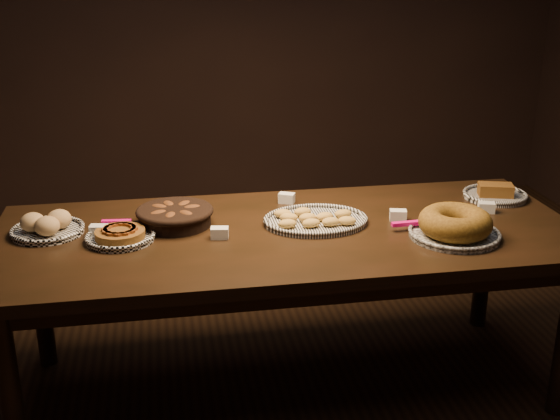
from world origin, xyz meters
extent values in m
plane|color=black|center=(0.00, 0.00, 0.00)|extent=(5.00, 5.00, 0.00)
cube|color=black|center=(0.00, 0.00, 0.72)|extent=(2.40, 1.00, 0.05)
cylinder|color=black|center=(-1.08, -0.38, 0.35)|extent=(0.08, 0.08, 0.70)
cylinder|color=black|center=(-1.08, 0.38, 0.35)|extent=(0.08, 0.08, 0.70)
cylinder|color=black|center=(1.08, 0.38, 0.35)|extent=(0.08, 0.08, 0.70)
torus|color=white|center=(-0.68, 0.00, 0.77)|extent=(0.28, 0.28, 0.02)
cylinder|color=#49240E|center=(-0.68, 0.00, 0.78)|extent=(0.21, 0.21, 0.03)
cube|color=#5C240F|center=(-0.62, 0.00, 0.80)|extent=(0.02, 0.07, 0.01)
cube|color=#5C240F|center=(-0.63, 0.02, 0.80)|extent=(0.05, 0.07, 0.01)
cube|color=#5C240F|center=(-0.65, 0.05, 0.80)|extent=(0.07, 0.05, 0.01)
cube|color=#5C240F|center=(-0.67, 0.06, 0.80)|extent=(0.07, 0.02, 0.01)
cube|color=#5C240F|center=(-0.70, 0.05, 0.80)|extent=(0.07, 0.05, 0.01)
cube|color=#5C240F|center=(-0.72, 0.03, 0.80)|extent=(0.05, 0.07, 0.01)
cube|color=#5C240F|center=(-0.73, 0.01, 0.80)|extent=(0.02, 0.07, 0.01)
cube|color=#5C240F|center=(-0.73, -0.02, 0.80)|extent=(0.05, 0.07, 0.01)
cube|color=#5C240F|center=(-0.71, -0.04, 0.80)|extent=(0.07, 0.05, 0.01)
cube|color=#5C240F|center=(-0.68, -0.05, 0.80)|extent=(0.07, 0.02, 0.01)
cube|color=#5C240F|center=(-0.65, -0.05, 0.80)|extent=(0.07, 0.05, 0.01)
cube|color=#5C240F|center=(-0.63, -0.03, 0.80)|extent=(0.05, 0.07, 0.01)
cube|color=#FC0C8C|center=(-0.70, 0.13, 0.78)|extent=(0.12, 0.04, 0.02)
cube|color=silver|center=(-0.57, 0.12, 0.78)|extent=(0.15, 0.05, 0.00)
torus|color=black|center=(0.13, 0.05, 0.77)|extent=(0.36, 0.36, 0.02)
ellipsoid|color=#AD8032|center=(-0.01, -0.01, 0.78)|extent=(0.08, 0.06, 0.04)
ellipsoid|color=#AD8032|center=(0.09, -0.02, 0.78)|extent=(0.08, 0.06, 0.04)
ellipsoid|color=#AD8032|center=(0.17, -0.02, 0.78)|extent=(0.08, 0.06, 0.04)
ellipsoid|color=#AD8032|center=(0.24, -0.02, 0.78)|extent=(0.08, 0.06, 0.04)
ellipsoid|color=#AD8032|center=(0.01, 0.06, 0.78)|extent=(0.09, 0.07, 0.04)
ellipsoid|color=#AD8032|center=(0.09, 0.05, 0.78)|extent=(0.08, 0.06, 0.04)
ellipsoid|color=#AD8032|center=(0.16, 0.04, 0.78)|extent=(0.09, 0.07, 0.04)
ellipsoid|color=#AD8032|center=(0.25, 0.06, 0.78)|extent=(0.08, 0.06, 0.04)
ellipsoid|color=#AD8032|center=(0.00, 0.11, 0.78)|extent=(0.08, 0.06, 0.04)
ellipsoid|color=#AD8032|center=(0.08, 0.12, 0.78)|extent=(0.08, 0.06, 0.04)
torus|color=black|center=(0.64, -0.19, 0.77)|extent=(0.37, 0.37, 0.02)
torus|color=brown|center=(0.64, -0.19, 0.81)|extent=(0.38, 0.38, 0.10)
cube|color=#FC0C8C|center=(0.47, -0.09, 0.78)|extent=(0.12, 0.03, 0.02)
cube|color=silver|center=(0.60, -0.08, 0.78)|extent=(0.15, 0.04, 0.00)
cylinder|color=black|center=(-0.46, 0.13, 0.79)|extent=(0.30, 0.30, 0.07)
torus|color=black|center=(-0.46, 0.13, 0.81)|extent=(0.32, 0.32, 0.03)
ellipsoid|color=#33180A|center=(-0.38, 0.15, 0.81)|extent=(0.10, 0.07, 0.04)
ellipsoid|color=#33180A|center=(-0.41, 0.20, 0.81)|extent=(0.10, 0.11, 0.04)
ellipsoid|color=#33180A|center=(-0.48, 0.21, 0.81)|extent=(0.08, 0.11, 0.04)
ellipsoid|color=#33180A|center=(-0.52, 0.18, 0.81)|extent=(0.11, 0.10, 0.04)
ellipsoid|color=#33180A|center=(-0.52, 0.10, 0.81)|extent=(0.11, 0.09, 0.04)
ellipsoid|color=#33180A|center=(-0.48, 0.06, 0.81)|extent=(0.08, 0.11, 0.04)
ellipsoid|color=#33180A|center=(-0.41, 0.08, 0.81)|extent=(0.10, 0.11, 0.04)
torus|color=white|center=(-0.97, 0.13, 0.77)|extent=(0.29, 0.29, 0.02)
ellipsoid|color=olive|center=(-1.02, 0.13, 0.80)|extent=(0.10, 0.10, 0.08)
ellipsoid|color=olive|center=(-0.92, 0.15, 0.80)|extent=(0.10, 0.10, 0.08)
ellipsoid|color=olive|center=(-0.96, 0.08, 0.80)|extent=(0.10, 0.10, 0.08)
torus|color=black|center=(1.02, 0.23, 0.77)|extent=(0.29, 0.29, 0.02)
cube|color=#49240E|center=(1.02, 0.23, 0.79)|extent=(0.17, 0.13, 0.05)
cube|color=white|center=(-0.29, -0.04, 0.77)|extent=(0.08, 0.06, 0.04)
cube|color=white|center=(0.05, 0.33, 0.77)|extent=(0.08, 0.07, 0.04)
cube|color=white|center=(0.48, 0.03, 0.77)|extent=(0.08, 0.06, 0.04)
cube|color=white|center=(-0.76, 0.07, 0.77)|extent=(0.08, 0.06, 0.04)
cube|color=white|center=(0.89, 0.05, 0.77)|extent=(0.08, 0.06, 0.04)
camera|label=1|loc=(-0.50, -2.64, 1.82)|focal=45.00mm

